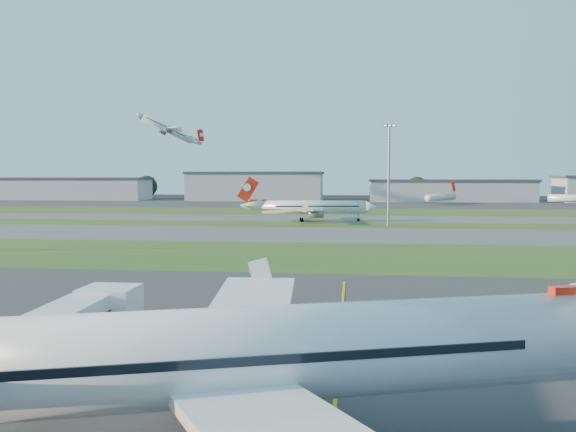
# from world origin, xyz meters

# --- Properties ---
(ground) EXTENTS (700.00, 700.00, 0.00)m
(ground) POSITION_xyz_m (0.00, 0.00, 0.00)
(ground) COLOR black
(ground) RESTS_ON ground
(apron_near) EXTENTS (300.00, 70.00, 0.01)m
(apron_near) POSITION_xyz_m (0.00, 0.00, 0.01)
(apron_near) COLOR #333335
(apron_near) RESTS_ON ground
(grass_strip_a) EXTENTS (300.00, 34.00, 0.01)m
(grass_strip_a) POSITION_xyz_m (0.00, 52.00, 0.01)
(grass_strip_a) COLOR #2F501A
(grass_strip_a) RESTS_ON ground
(taxiway_a) EXTENTS (300.00, 32.00, 0.01)m
(taxiway_a) POSITION_xyz_m (0.00, 85.00, 0.01)
(taxiway_a) COLOR #515154
(taxiway_a) RESTS_ON ground
(grass_strip_b) EXTENTS (300.00, 18.00, 0.01)m
(grass_strip_b) POSITION_xyz_m (0.00, 110.00, 0.01)
(grass_strip_b) COLOR #2F501A
(grass_strip_b) RESTS_ON ground
(taxiway_b) EXTENTS (300.00, 26.00, 0.01)m
(taxiway_b) POSITION_xyz_m (0.00, 132.00, 0.01)
(taxiway_b) COLOR #515154
(taxiway_b) RESTS_ON ground
(grass_strip_c) EXTENTS (300.00, 40.00, 0.01)m
(grass_strip_c) POSITION_xyz_m (0.00, 165.00, 0.01)
(grass_strip_c) COLOR #2F501A
(grass_strip_c) RESTS_ON ground
(apron_far) EXTENTS (400.00, 80.00, 0.01)m
(apron_far) POSITION_xyz_m (0.00, 225.00, 0.01)
(apron_far) COLOR #333335
(apron_far) RESTS_ON ground
(yellow_line) EXTENTS (0.25, 60.00, 0.02)m
(yellow_line) POSITION_xyz_m (5.00, 0.00, 0.00)
(yellow_line) COLOR gold
(yellow_line) RESTS_ON ground
(airliner_parked) EXTENTS (40.31, 33.95, 12.97)m
(airliner_parked) POSITION_xyz_m (1.59, -12.45, 4.55)
(airliner_parked) COLOR white
(airliner_parked) RESTS_ON ground
(airliner_taxiing) EXTENTS (35.97, 30.39, 11.23)m
(airliner_taxiing) POSITION_xyz_m (-5.24, 120.12, 3.94)
(airliner_taxiing) COLOR white
(airliner_taxiing) RESTS_ON ground
(airliner_departing) EXTENTS (26.68, 23.16, 9.76)m
(airliner_departing) POSITION_xyz_m (-79.75, 218.20, 34.68)
(airliner_departing) COLOR white
(mini_jet_near) EXTENTS (17.50, 24.64, 9.48)m
(mini_jet_near) POSITION_xyz_m (46.22, 225.84, 3.28)
(mini_jet_near) COLOR white
(mini_jet_near) RESTS_ON ground
(light_mast_centre) EXTENTS (3.20, 0.70, 25.80)m
(light_mast_centre) POSITION_xyz_m (15.00, 108.00, 14.81)
(light_mast_centre) COLOR gray
(light_mast_centre) RESTS_ON ground
(hangar_far_west) EXTENTS (91.80, 23.00, 12.20)m
(hangar_far_west) POSITION_xyz_m (-150.00, 255.00, 6.14)
(hangar_far_west) COLOR gray
(hangar_far_west) RESTS_ON ground
(hangar_west) EXTENTS (71.40, 23.00, 15.20)m
(hangar_west) POSITION_xyz_m (-45.00, 255.00, 7.64)
(hangar_west) COLOR gray
(hangar_west) RESTS_ON ground
(hangar_east) EXTENTS (81.60, 23.00, 11.20)m
(hangar_east) POSITION_xyz_m (55.00, 255.00, 5.64)
(hangar_east) COLOR gray
(hangar_east) RESTS_ON ground
(tree_far_west) EXTENTS (11.00, 11.00, 12.00)m
(tree_far_west) POSITION_xyz_m (-190.00, 268.00, 6.49)
(tree_far_west) COLOR black
(tree_far_west) RESTS_ON ground
(tree_west) EXTENTS (12.10, 12.10, 13.20)m
(tree_west) POSITION_xyz_m (-110.00, 270.00, 7.14)
(tree_west) COLOR black
(tree_west) RESTS_ON ground
(tree_mid_west) EXTENTS (9.90, 9.90, 10.80)m
(tree_mid_west) POSITION_xyz_m (-20.00, 266.00, 5.84)
(tree_mid_west) COLOR black
(tree_mid_west) RESTS_ON ground
(tree_mid_east) EXTENTS (11.55, 11.55, 12.60)m
(tree_mid_east) POSITION_xyz_m (40.00, 269.00, 6.81)
(tree_mid_east) COLOR black
(tree_mid_east) RESTS_ON ground
(tree_east) EXTENTS (10.45, 10.45, 11.40)m
(tree_east) POSITION_xyz_m (115.00, 267.00, 6.16)
(tree_east) COLOR black
(tree_east) RESTS_ON ground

